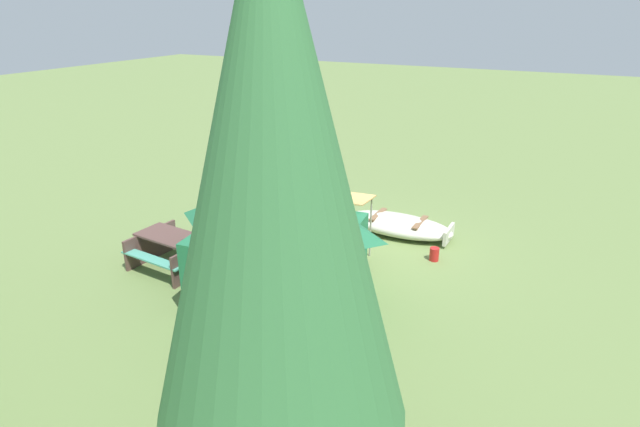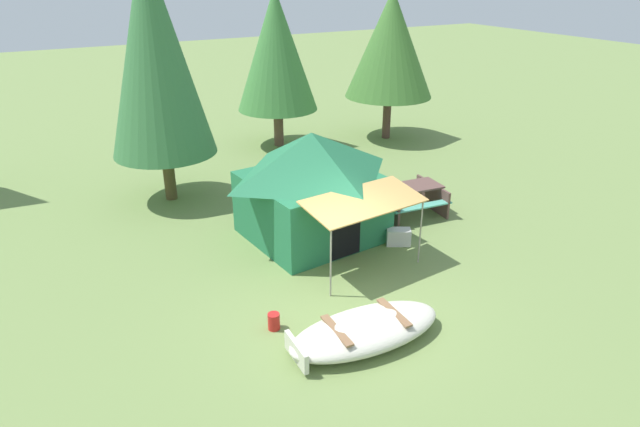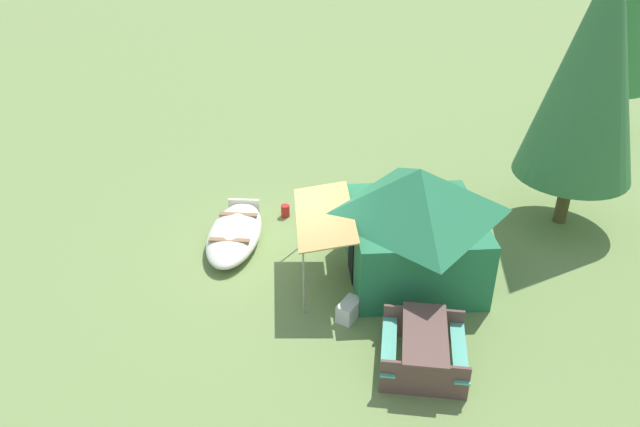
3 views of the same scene
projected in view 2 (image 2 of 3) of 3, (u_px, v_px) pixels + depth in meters
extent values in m
plane|color=olive|center=(347.00, 302.00, 10.54)|extent=(80.00, 80.00, 0.00)
ellipsoid|color=beige|center=(366.00, 330.00, 9.34)|extent=(2.86, 1.30, 0.46)
ellipsoid|color=#4B4942|center=(366.00, 329.00, 9.33)|extent=(2.63, 1.14, 0.17)
cube|color=brown|center=(394.00, 312.00, 9.50)|extent=(0.17, 0.92, 0.04)
cube|color=brown|center=(337.00, 330.00, 9.03)|extent=(0.17, 0.92, 0.04)
cube|color=beige|center=(296.00, 352.00, 8.80)|extent=(0.10, 0.77, 0.35)
cube|color=#247248|center=(312.00, 206.00, 12.82)|extent=(3.05, 2.92, 1.51)
pyramid|color=#247248|center=(312.00, 155.00, 12.29)|extent=(3.30, 3.15, 1.02)
cube|color=black|center=(346.00, 232.00, 11.87)|extent=(0.76, 0.11, 1.21)
cube|color=tan|center=(364.00, 201.00, 11.06)|extent=(2.62, 1.41, 0.20)
cylinder|color=gray|center=(420.00, 232.00, 11.65)|extent=(0.04, 0.04, 1.44)
cylinder|color=gray|center=(331.00, 264.00, 10.44)|extent=(0.04, 0.04, 1.44)
cube|color=brown|center=(409.00, 187.00, 14.00)|extent=(1.71, 0.93, 0.04)
cube|color=#54AE96|center=(397.00, 189.00, 14.63)|extent=(1.66, 0.41, 0.04)
cube|color=#54AE96|center=(422.00, 206.00, 13.61)|extent=(1.66, 0.41, 0.04)
cube|color=brown|center=(432.00, 196.00, 14.41)|extent=(0.20, 1.48, 0.71)
cube|color=brown|center=(384.00, 205.00, 13.89)|extent=(0.20, 1.48, 0.71)
cube|color=silver|center=(398.00, 237.00, 12.63)|extent=(0.63, 0.54, 0.38)
cylinder|color=red|center=(274.00, 321.00, 9.70)|extent=(0.31, 0.31, 0.31)
cylinder|color=brown|center=(279.00, 127.00, 19.39)|extent=(0.34, 0.34, 1.31)
cone|color=#3F7E3B|center=(276.00, 50.00, 18.29)|extent=(2.75, 2.75, 3.98)
cylinder|color=brown|center=(169.00, 176.00, 14.92)|extent=(0.31, 0.31, 1.32)
cone|color=#397440|center=(154.00, 52.00, 13.57)|extent=(2.70, 2.70, 5.22)
cylinder|color=brown|center=(387.00, 117.00, 20.19)|extent=(0.29, 0.29, 1.55)
cone|color=#427732|center=(390.00, 44.00, 19.11)|extent=(3.11, 3.11, 3.65)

